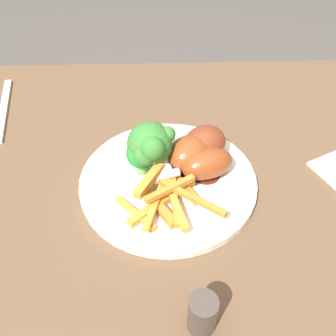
% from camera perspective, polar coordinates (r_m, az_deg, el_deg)
% --- Properties ---
extents(dining_table, '(1.06, 0.66, 0.70)m').
position_cam_1_polar(dining_table, '(0.64, -4.05, -8.48)').
color(dining_table, brown).
rests_on(dining_table, ground_plane).
extents(dinner_plate, '(0.25, 0.25, 0.01)m').
position_cam_1_polar(dinner_plate, '(0.53, -0.00, -1.99)').
color(dinner_plate, white).
rests_on(dinner_plate, dining_table).
extents(broccoli_floret_front, '(0.05, 0.05, 0.06)m').
position_cam_1_polar(broccoli_floret_front, '(0.51, -3.89, 2.49)').
color(broccoli_floret_front, '#76B551').
rests_on(broccoli_floret_front, dinner_plate).
extents(broccoli_floret_middle, '(0.07, 0.07, 0.08)m').
position_cam_1_polar(broccoli_floret_middle, '(0.51, -2.65, 3.38)').
color(broccoli_floret_middle, '#7BA452').
rests_on(broccoli_floret_middle, dinner_plate).
extents(carrot_fries_pile, '(0.14, 0.13, 0.03)m').
position_cam_1_polar(carrot_fries_pile, '(0.49, -0.45, -4.41)').
color(carrot_fries_pile, orange).
rests_on(carrot_fries_pile, dinner_plate).
extents(chicken_drumstick_near, '(0.13, 0.07, 0.04)m').
position_cam_1_polar(chicken_drumstick_near, '(0.52, 5.40, 0.51)').
color(chicken_drumstick_near, '#5C220F').
rests_on(chicken_drumstick_near, dinner_plate).
extents(chicken_drumstick_far, '(0.12, 0.09, 0.05)m').
position_cam_1_polar(chicken_drumstick_far, '(0.55, 5.20, 3.55)').
color(chicken_drumstick_far, '#511D10').
rests_on(chicken_drumstick_far, dinner_plate).
extents(chicken_drumstick_extra, '(0.12, 0.11, 0.05)m').
position_cam_1_polar(chicken_drumstick_extra, '(0.53, 2.93, 1.95)').
color(chicken_drumstick_extra, '#5E2411').
rests_on(chicken_drumstick_extra, dinner_plate).
extents(fork, '(0.05, 0.19, 0.00)m').
position_cam_1_polar(fork, '(0.73, -23.69, 8.23)').
color(fork, silver).
rests_on(fork, dining_table).
extents(pepper_shaker, '(0.03, 0.03, 0.05)m').
position_cam_1_polar(pepper_shaker, '(0.40, 5.24, -21.24)').
color(pepper_shaker, '#423833').
rests_on(pepper_shaker, dining_table).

